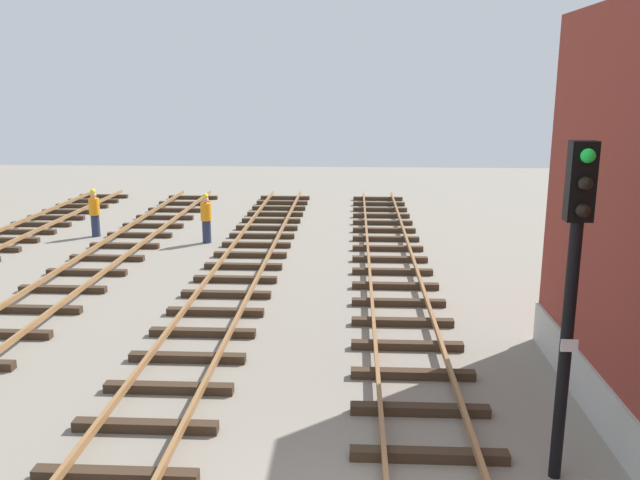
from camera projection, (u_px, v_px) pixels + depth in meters
The scene contains 3 objects.
signal_mast at pixel (573, 275), 9.27m from camera, with size 0.36×0.40×5.05m.
track_worker_foreground at pixel (95, 213), 25.56m from camera, with size 0.40×0.40×1.87m.
track_worker_distant at pixel (206, 218), 24.52m from camera, with size 0.40×0.40×1.87m.
Camera 1 is at (-0.29, -7.18, 5.79)m, focal length 37.14 mm.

